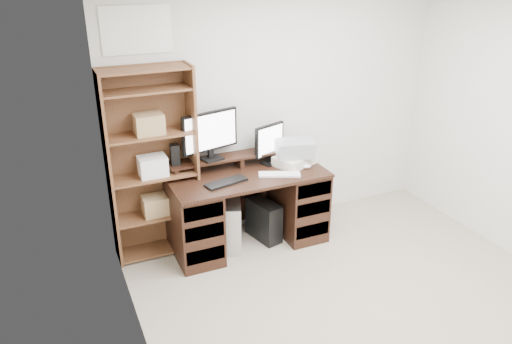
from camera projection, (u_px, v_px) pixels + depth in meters
room at (409, 183)px, 3.35m from camera, size 3.54×4.04×2.54m
desk at (247, 207)px, 4.88m from camera, size 1.50×0.70×0.75m
riser_shelf at (239, 157)px, 4.88m from camera, size 1.40×0.22×0.12m
monitor_wide at (210, 133)px, 4.66m from camera, size 0.58×0.21×0.47m
monitor_small at (269, 142)px, 4.90m from camera, size 0.35×0.19×0.40m
speaker at (175, 155)px, 4.59m from camera, size 0.09×0.09×0.20m
keyboard_black at (226, 182)px, 4.53m from camera, size 0.42×0.22×0.02m
keyboard_white at (279, 174)px, 4.70m from camera, size 0.41×0.26×0.02m
mouse at (307, 166)px, 4.86m from camera, size 0.10×0.07×0.04m
printer at (294, 160)px, 4.93m from camera, size 0.45×0.39×0.09m
basket at (295, 148)px, 4.88m from camera, size 0.41×0.34×0.16m
tower_silver at (230, 222)px, 4.90m from camera, size 0.38×0.54×0.50m
tower_black at (264, 220)px, 5.03m from camera, size 0.26×0.43×0.41m
bookshelf at (152, 163)px, 4.54m from camera, size 0.80×0.30×1.80m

